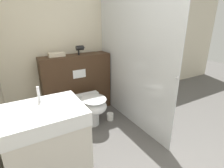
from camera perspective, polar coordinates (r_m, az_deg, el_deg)
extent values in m
cube|color=beige|center=(3.32, -10.07, 13.91)|extent=(8.00, 0.06, 2.50)
cube|color=#3D2819|center=(3.20, -11.34, 0.08)|extent=(1.20, 0.31, 1.04)
cube|color=white|center=(2.98, -10.60, 3.29)|extent=(0.22, 0.01, 0.14)
cube|color=silver|center=(2.70, 5.92, 8.04)|extent=(0.01, 1.86, 2.06)
sphere|color=#B2B2B7|center=(2.08, 20.52, 1.98)|extent=(0.04, 0.04, 0.04)
cylinder|color=white|center=(2.86, -6.50, -9.88)|extent=(0.22, 0.22, 0.34)
ellipsoid|color=white|center=(2.70, -5.97, -7.09)|extent=(0.39, 0.45, 0.22)
ellipsoid|color=white|center=(2.65, -6.07, -4.82)|extent=(0.38, 0.44, 0.02)
cube|color=white|center=(2.90, -8.16, -4.26)|extent=(0.38, 0.12, 0.13)
cube|color=beige|center=(1.79, -19.36, -22.60)|extent=(0.61, 0.50, 0.82)
cube|color=white|center=(1.52, -21.40, -9.36)|extent=(0.62, 0.51, 0.12)
cylinder|color=silver|center=(1.59, -22.84, -3.12)|extent=(0.02, 0.02, 0.14)
cylinder|color=black|center=(3.05, -10.49, 11.52)|extent=(0.12, 0.08, 0.08)
cone|color=black|center=(3.08, -9.13, 11.68)|extent=(0.03, 0.07, 0.07)
cylinder|color=black|center=(3.06, -10.86, 10.32)|extent=(0.03, 0.03, 0.11)
cube|color=beige|center=(3.00, -17.66, 9.15)|extent=(0.26, 0.13, 0.06)
cylinder|color=white|center=(3.01, -0.64, -10.56)|extent=(0.11, 0.11, 0.12)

